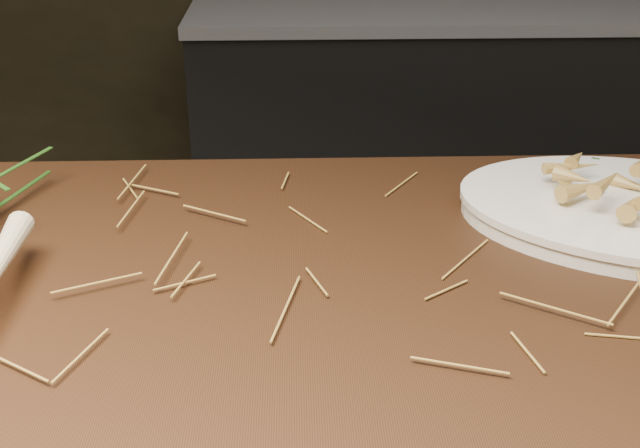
{
  "coord_description": "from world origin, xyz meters",
  "views": [
    {
      "loc": [
        -0.26,
        -0.58,
        1.39
      ],
      "look_at": [
        -0.23,
        0.29,
        0.96
      ],
      "focal_mm": 45.0,
      "sensor_mm": 36.0,
      "label": 1
    }
  ],
  "objects": [
    {
      "name": "back_counter",
      "position": [
        0.3,
        2.18,
        0.42
      ],
      "size": [
        1.82,
        0.62,
        0.84
      ],
      "color": "black",
      "rests_on": "ground"
    },
    {
      "name": "straw_bedding",
      "position": [
        0.0,
        0.3,
        0.91
      ],
      "size": [
        1.4,
        0.6,
        0.02
      ],
      "primitive_type": null,
      "color": "olive",
      "rests_on": "main_counter"
    }
  ]
}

